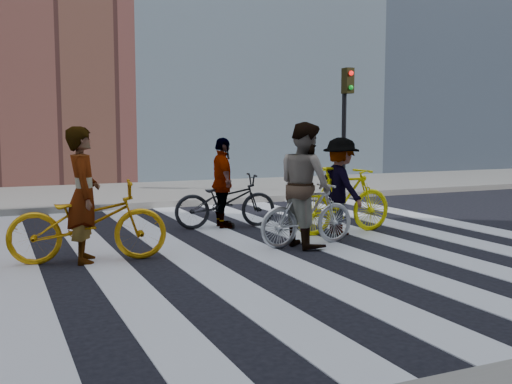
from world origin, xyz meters
TOP-DOWN VIEW (x-y plane):
  - ground at (0.00, 0.00)m, footprint 100.00×100.00m
  - sidewalk_far at (0.00, 7.50)m, footprint 100.00×5.00m
  - zebra_crosswalk at (0.00, 0.00)m, footprint 8.25×10.00m
  - traffic_signal at (4.40, 5.32)m, footprint 0.22×0.42m
  - bike_yellow_left at (-2.93, 0.11)m, footprint 2.15×1.00m
  - bike_silver_mid at (0.28, -0.12)m, footprint 1.67×0.58m
  - bike_yellow_right at (1.34, 0.57)m, footprint 1.92×0.60m
  - bike_dark_rear at (-0.25, 1.95)m, footprint 1.91×0.89m
  - rider_left at (-2.98, 0.11)m, footprint 0.52×0.71m
  - rider_mid at (0.23, -0.12)m, footprint 0.78×0.97m
  - rider_right at (1.29, 0.57)m, footprint 0.64×1.07m
  - rider_rear at (-0.30, 1.95)m, footprint 0.52×1.00m

SIDE VIEW (x-z plane):
  - ground at x=0.00m, z-range 0.00..0.00m
  - zebra_crosswalk at x=0.00m, z-range 0.00..0.01m
  - sidewalk_far at x=0.00m, z-range 0.00..0.15m
  - bike_dark_rear at x=-0.25m, z-range 0.00..0.97m
  - bike_silver_mid at x=0.28m, z-range 0.00..0.98m
  - bike_yellow_left at x=-2.93m, z-range 0.00..1.09m
  - bike_yellow_right at x=1.34m, z-range 0.00..1.15m
  - rider_rear at x=-0.30m, z-range 0.00..1.62m
  - rider_right at x=1.29m, z-range 0.00..1.63m
  - rider_left at x=-2.98m, z-range 0.00..1.81m
  - rider_mid at x=0.23m, z-range 0.00..1.88m
  - traffic_signal at x=4.40m, z-range 0.62..3.94m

